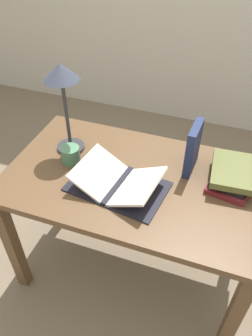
# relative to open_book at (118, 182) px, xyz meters

# --- Properties ---
(ground_plane) EXTENTS (12.00, 12.00, 0.00)m
(ground_plane) POSITION_rel_open_book_xyz_m (0.05, 0.09, -0.78)
(ground_plane) COLOR #70604C
(reading_desk) EXTENTS (1.25, 0.74, 0.75)m
(reading_desk) POSITION_rel_open_book_xyz_m (0.05, 0.09, -0.14)
(reading_desk) COLOR brown
(reading_desk) RESTS_ON ground_plane
(open_book) EXTENTS (0.48, 0.34, 0.10)m
(open_book) POSITION_rel_open_book_xyz_m (0.00, 0.00, 0.00)
(open_book) COLOR black
(open_book) RESTS_ON reading_desk
(book_stack_tall) EXTENTS (0.22, 0.30, 0.08)m
(book_stack_tall) POSITION_rel_open_book_xyz_m (0.49, 0.21, 0.01)
(book_stack_tall) COLOR maroon
(book_stack_tall) RESTS_ON reading_desk
(book_standing_upright) EXTENTS (0.05, 0.17, 0.25)m
(book_standing_upright) POSITION_rel_open_book_xyz_m (0.29, 0.25, 0.09)
(book_standing_upright) COLOR #1E284C
(book_standing_upright) RESTS_ON reading_desk
(reading_lamp) EXTENTS (0.17, 0.17, 0.47)m
(reading_lamp) POSITION_rel_open_book_xyz_m (-0.34, 0.19, 0.34)
(reading_lamp) COLOR #2D2D33
(reading_lamp) RESTS_ON reading_desk
(coffee_mug) EXTENTS (0.09, 0.12, 0.09)m
(coffee_mug) POSITION_rel_open_book_xyz_m (-0.29, 0.10, 0.01)
(coffee_mug) COLOR #4C7F5B
(coffee_mug) RESTS_ON reading_desk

